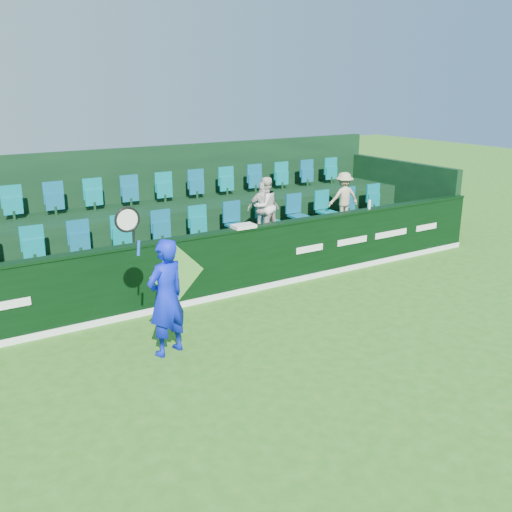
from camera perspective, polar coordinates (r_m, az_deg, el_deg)
ground at (r=7.94m, az=4.39°, el=-14.27°), size 60.00×60.00×0.00m
sponsor_hoarding at (r=10.83m, az=-8.14°, el=-1.71°), size 16.00×0.25×1.35m
stand_tier_front at (r=11.88m, az=-10.28°, el=-1.51°), size 16.00×2.00×0.80m
stand_tier_back at (r=13.52m, az=-13.38°, el=1.67°), size 16.00×1.80×1.30m
stand_rear at (r=13.80m, az=-14.15°, el=4.35°), size 16.00×4.10×2.60m
seat_row_front at (r=12.04m, az=-11.18°, el=2.16°), size 13.50×0.50×0.60m
seat_row_back at (r=13.59m, az=-14.07°, el=5.82°), size 13.50×0.50×0.60m
tennis_player at (r=8.90m, az=-9.01°, el=-4.05°), size 1.17×0.63×2.47m
spectator_left at (r=12.85m, az=0.91°, el=5.02°), size 0.72×0.61×1.30m
spectator_middle at (r=12.83m, az=0.71°, el=4.77°), size 0.76×0.55×1.20m
spectator_right at (r=14.21m, az=8.75°, el=5.83°), size 0.86×0.59×1.23m
towel at (r=11.30m, az=-1.25°, el=3.00°), size 0.45×0.29×0.07m
drinks_bottle at (r=13.26m, az=11.27°, el=5.08°), size 0.07×0.07×0.21m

